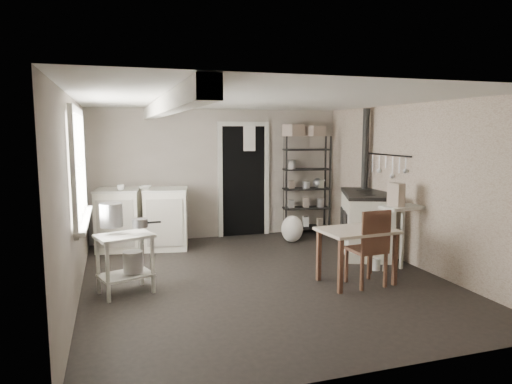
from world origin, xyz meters
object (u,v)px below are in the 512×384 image
object	(u,v)px
stockpot	(111,215)
stove	(366,226)
shelf_rack	(306,183)
flour_sack	(292,228)
chair	(366,247)
prep_table	(125,260)
base_cabinets	(143,221)
work_table	(356,254)

from	to	relation	value
stockpot	stove	bearing A→B (deg)	9.90
stockpot	shelf_rack	bearing A→B (deg)	33.41
flour_sack	chair	bearing A→B (deg)	-89.04
chair	flour_sack	xyz separation A→B (m)	(-0.04, 2.34, -0.24)
prep_table	base_cabinets	distance (m)	2.10
stockpot	shelf_rack	size ratio (longest dim) A/B	0.15
chair	flour_sack	bearing A→B (deg)	87.14
base_cabinets	shelf_rack	bearing A→B (deg)	15.97
shelf_rack	flour_sack	distance (m)	1.06
chair	work_table	bearing A→B (deg)	122.71
stockpot	stove	distance (m)	3.87
stockpot	flour_sack	xyz separation A→B (m)	(2.96, 1.70, -0.70)
stockpot	work_table	xyz separation A→B (m)	(2.93, -0.54, -0.56)
prep_table	stove	world-z (taller)	stove
prep_table	flour_sack	xyz separation A→B (m)	(2.83, 1.76, -0.16)
base_cabinets	stove	world-z (taller)	base_cabinets
work_table	base_cabinets	bearing A→B (deg)	133.86
stockpot	base_cabinets	world-z (taller)	stockpot
base_cabinets	flour_sack	world-z (taller)	base_cabinets
stockpot	chair	size ratio (longest dim) A/B	0.29
prep_table	base_cabinets	world-z (taller)	base_cabinets
stove	stockpot	bearing A→B (deg)	-147.25
prep_table	flour_sack	distance (m)	3.33
base_cabinets	chair	distance (m)	3.67
prep_table	flour_sack	bearing A→B (deg)	31.84
prep_table	shelf_rack	bearing A→B (deg)	35.13
prep_table	stockpot	world-z (taller)	stockpot
prep_table	stove	bearing A→B (deg)	11.13
stove	chair	bearing A→B (deg)	-97.99
stockpot	stove	world-z (taller)	stockpot
work_table	flour_sack	world-z (taller)	work_table
shelf_rack	prep_table	bearing A→B (deg)	-135.80
chair	base_cabinets	bearing A→B (deg)	129.78
chair	flour_sack	distance (m)	2.36
base_cabinets	stove	distance (m)	3.58
stove	flour_sack	size ratio (longest dim) A/B	2.67
prep_table	shelf_rack	world-z (taller)	shelf_rack
stockpot	flour_sack	bearing A→B (deg)	29.82
base_cabinets	chair	xyz separation A→B (m)	(2.53, -2.66, 0.03)
flour_sack	stove	bearing A→B (deg)	-51.77
work_table	chair	distance (m)	0.16
prep_table	work_table	size ratio (longest dim) A/B	0.78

